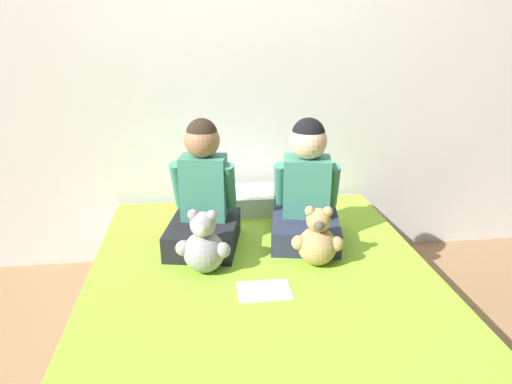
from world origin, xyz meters
TOP-DOWN VIEW (x-y plane):
  - ground_plane at (0.00, 0.00)m, footprint 14.00×14.00m
  - wall_behind_bed at (0.00, 1.01)m, footprint 8.00×0.06m
  - bed at (0.00, 0.00)m, footprint 1.48×1.85m
  - child_on_left at (-0.24, 0.36)m, footprint 0.38×0.44m
  - child_on_right at (0.25, 0.37)m, footprint 0.38×0.44m
  - teddy_bear_held_by_left_child at (-0.24, 0.10)m, footprint 0.23×0.18m
  - teddy_bear_held_by_right_child at (0.25, 0.10)m, footprint 0.22×0.17m
  - pillow_at_headboard at (0.00, 0.76)m, footprint 0.59×0.28m
  - sign_card at (-0.01, -0.09)m, footprint 0.21×0.15m

SIDE VIEW (x-z plane):
  - ground_plane at x=0.00m, z-range 0.00..0.00m
  - bed at x=0.00m, z-range 0.00..0.39m
  - sign_card at x=-0.01m, z-range 0.40..0.40m
  - pillow_at_headboard at x=0.00m, z-range 0.40..0.51m
  - teddy_bear_held_by_right_child at x=0.25m, z-range 0.37..0.65m
  - teddy_bear_held_by_left_child at x=-0.24m, z-range 0.37..0.65m
  - child_on_left at x=-0.24m, z-range 0.33..0.93m
  - child_on_right at x=0.25m, z-range 0.34..0.93m
  - wall_behind_bed at x=0.00m, z-range 0.00..2.50m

